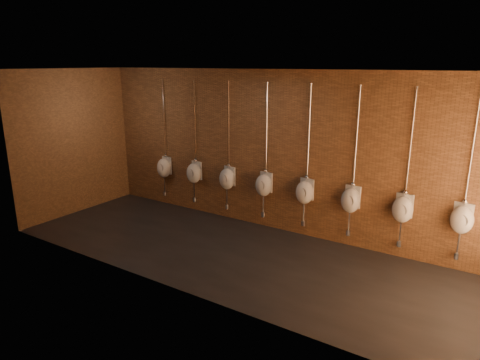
# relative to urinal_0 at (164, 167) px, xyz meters

# --- Properties ---
(ground) EXTENTS (8.50, 8.50, 0.00)m
(ground) POSITION_rel_urinal_0_xyz_m (2.86, -1.38, -0.94)
(ground) COLOR black
(ground) RESTS_ON ground
(room_shell) EXTENTS (8.54, 3.04, 3.22)m
(room_shell) POSITION_rel_urinal_0_xyz_m (2.86, -1.38, 1.08)
(room_shell) COLOR black
(room_shell) RESTS_ON ground
(urinal_0) EXTENTS (0.39, 0.35, 2.71)m
(urinal_0) POSITION_rel_urinal_0_xyz_m (0.00, 0.00, 0.00)
(urinal_0) COLOR silver
(urinal_0) RESTS_ON ground
(urinal_1) EXTENTS (0.39, 0.35, 2.71)m
(urinal_1) POSITION_rel_urinal_0_xyz_m (0.90, 0.00, 0.00)
(urinal_1) COLOR silver
(urinal_1) RESTS_ON ground
(urinal_2) EXTENTS (0.39, 0.35, 2.71)m
(urinal_2) POSITION_rel_urinal_0_xyz_m (1.81, 0.00, 0.00)
(urinal_2) COLOR silver
(urinal_2) RESTS_ON ground
(urinal_3) EXTENTS (0.39, 0.35, 2.71)m
(urinal_3) POSITION_rel_urinal_0_xyz_m (2.71, 0.00, 0.00)
(urinal_3) COLOR silver
(urinal_3) RESTS_ON ground
(urinal_4) EXTENTS (0.39, 0.35, 2.71)m
(urinal_4) POSITION_rel_urinal_0_xyz_m (3.61, 0.00, 0.00)
(urinal_4) COLOR silver
(urinal_4) RESTS_ON ground
(urinal_5) EXTENTS (0.39, 0.35, 2.71)m
(urinal_5) POSITION_rel_urinal_0_xyz_m (4.51, 0.00, 0.00)
(urinal_5) COLOR silver
(urinal_5) RESTS_ON ground
(urinal_6) EXTENTS (0.39, 0.35, 2.71)m
(urinal_6) POSITION_rel_urinal_0_xyz_m (5.42, 0.00, 0.00)
(urinal_6) COLOR silver
(urinal_6) RESTS_ON ground
(urinal_7) EXTENTS (0.39, 0.35, 2.71)m
(urinal_7) POSITION_rel_urinal_0_xyz_m (6.32, 0.00, 0.00)
(urinal_7) COLOR silver
(urinal_7) RESTS_ON ground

